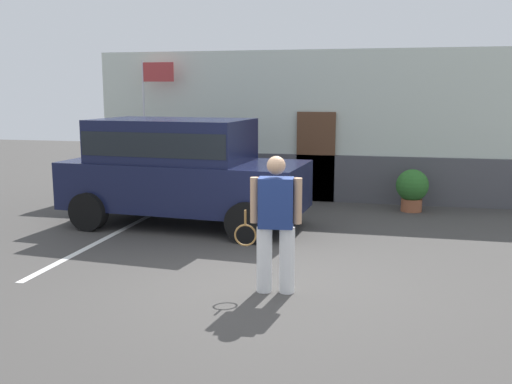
{
  "coord_description": "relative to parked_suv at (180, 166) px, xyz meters",
  "views": [
    {
      "loc": [
        1.65,
        -7.36,
        2.58
      ],
      "look_at": [
        -0.33,
        1.2,
        1.05
      ],
      "focal_mm": 40.82,
      "sensor_mm": 36.0,
      "label": 1
    }
  ],
  "objects": [
    {
      "name": "ground_plane",
      "position": [
        2.28,
        -3.13,
        -1.15
      ],
      "size": [
        40.0,
        40.0,
        0.0
      ],
      "primitive_type": "plane",
      "color": "#423F3D"
    },
    {
      "name": "tennis_player_man",
      "position": [
        2.54,
        -3.37,
        -0.23
      ],
      "size": [
        0.92,
        0.32,
        1.78
      ],
      "rotation": [
        0.0,
        0.0,
        3.26
      ],
      "color": "white",
      "rests_on": "ground_plane"
    },
    {
      "name": "potted_plant_by_porch",
      "position": [
        4.43,
        2.34,
        -0.64
      ],
      "size": [
        0.7,
        0.7,
        0.92
      ],
      "color": "#9E5638",
      "rests_on": "ground_plane"
    },
    {
      "name": "parking_stripe_0",
      "position": [
        -0.93,
        -1.63,
        -1.14
      ],
      "size": [
        0.12,
        4.4,
        0.01
      ],
      "primitive_type": "cube",
      "color": "silver",
      "rests_on": "ground_plane"
    },
    {
      "name": "house_frontage",
      "position": [
        2.28,
        3.25,
        0.51
      ],
      "size": [
        10.9,
        0.4,
        3.52
      ],
      "color": "silver",
      "rests_on": "ground_plane"
    },
    {
      "name": "parked_suv",
      "position": [
        0.0,
        0.0,
        0.0
      ],
      "size": [
        4.73,
        2.44,
        2.05
      ],
      "rotation": [
        0.0,
        0.0,
        -0.08
      ],
      "color": "#141938",
      "rests_on": "ground_plane"
    },
    {
      "name": "flag_pole",
      "position": [
        -1.71,
        2.7,
        1.12
      ],
      "size": [
        0.8,
        0.06,
        3.3
      ],
      "color": "silver",
      "rests_on": "ground_plane"
    }
  ]
}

